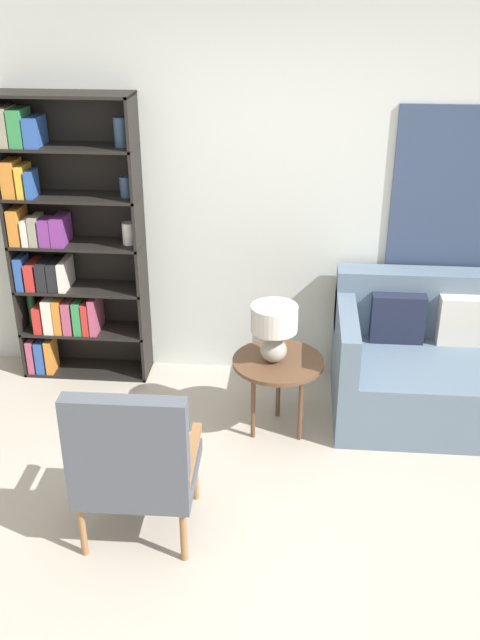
{
  "coord_description": "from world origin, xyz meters",
  "views": [
    {
      "loc": [
        0.32,
        -2.71,
        2.7
      ],
      "look_at": [
        0.0,
        0.97,
        0.9
      ],
      "focal_mm": 40.0,
      "sensor_mm": 36.0,
      "label": 1
    }
  ],
  "objects_px": {
    "bookshelf": "(62,246)",
    "side_table": "(278,367)",
    "table_lamp": "(274,326)",
    "armchair": "(133,461)",
    "couch": "(464,366)"
  },
  "relations": [
    {
      "from": "armchair",
      "to": "couch",
      "type": "distance_m",
      "value": 2.4
    },
    {
      "from": "bookshelf",
      "to": "side_table",
      "type": "distance_m",
      "value": 1.75
    },
    {
      "from": "bookshelf",
      "to": "armchair",
      "type": "height_order",
      "value": "bookshelf"
    },
    {
      "from": "couch",
      "to": "bookshelf",
      "type": "bearing_deg",
      "value": 173.9
    },
    {
      "from": "armchair",
      "to": "couch",
      "type": "xyz_separation_m",
      "value": [
        1.92,
        1.44,
        -0.18
      ]
    },
    {
      "from": "bookshelf",
      "to": "side_table",
      "type": "height_order",
      "value": "bookshelf"
    },
    {
      "from": "bookshelf",
      "to": "armchair",
      "type": "relative_size",
      "value": 2.15
    },
    {
      "from": "bookshelf",
      "to": "couch",
      "type": "bearing_deg",
      "value": -6.1
    },
    {
      "from": "armchair",
      "to": "bookshelf",
      "type": "bearing_deg",
      "value": 116.34
    },
    {
      "from": "table_lamp",
      "to": "armchair",
      "type": "bearing_deg",
      "value": -121.56
    },
    {
      "from": "side_table",
      "to": "table_lamp",
      "type": "height_order",
      "value": "table_lamp"
    },
    {
      "from": "bookshelf",
      "to": "table_lamp",
      "type": "bearing_deg",
      "value": -23.99
    },
    {
      "from": "table_lamp",
      "to": "couch",
      "type": "bearing_deg",
      "value": 16.52
    },
    {
      "from": "armchair",
      "to": "couch",
      "type": "bearing_deg",
      "value": 36.84
    },
    {
      "from": "armchair",
      "to": "table_lamp",
      "type": "relative_size",
      "value": 2.51
    }
  ]
}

